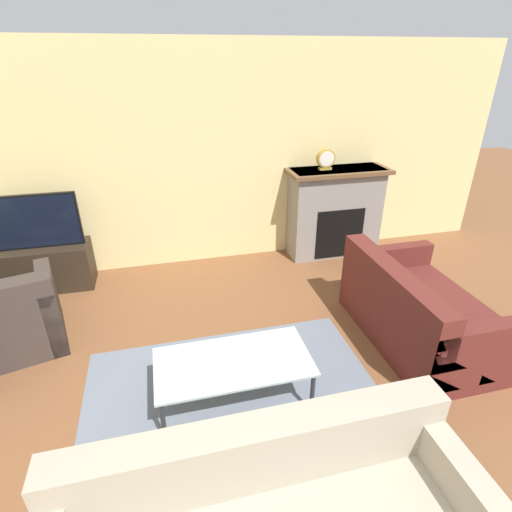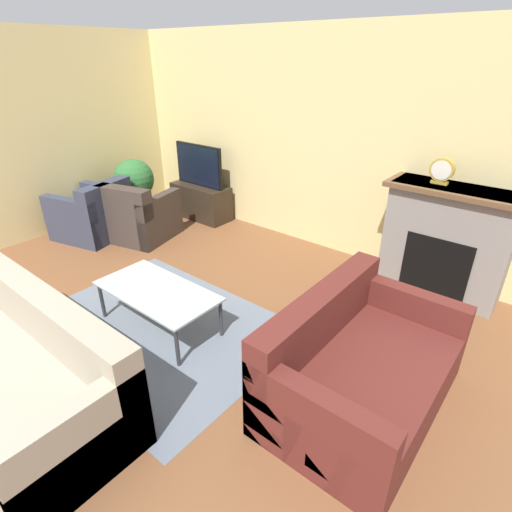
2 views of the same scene
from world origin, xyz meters
TOP-DOWN VIEW (x-y plane):
  - wall_back at (0.00, 4.85)m, footprint 8.72×0.06m
  - area_rug at (0.18, 2.22)m, footprint 2.40×1.80m
  - fireplace at (2.04, 4.60)m, footprint 1.33×0.50m
  - tv_stand at (-1.60, 4.53)m, footprint 0.97×0.42m
  - tv at (-1.60, 4.53)m, footprint 0.91×0.06m
  - couch_loveseat at (2.06, 2.61)m, footprint 1.00×1.57m
  - armchair_accent at (-1.68, 3.42)m, footprint 0.98×1.00m
  - coffee_table at (0.18, 2.26)m, footprint 1.20×0.60m
  - mantel_clock at (1.86, 4.60)m, footprint 0.23×0.07m

SIDE VIEW (x-z plane):
  - area_rug at x=0.18m, z-range 0.00..0.00m
  - tv_stand at x=-1.60m, z-range 0.00..0.53m
  - couch_loveseat at x=2.06m, z-range -0.12..0.70m
  - armchair_accent at x=-1.68m, z-range -0.11..0.71m
  - coffee_table at x=0.18m, z-range 0.17..0.57m
  - fireplace at x=2.04m, z-range 0.03..1.22m
  - tv at x=-1.60m, z-range 0.53..1.16m
  - mantel_clock at x=1.86m, z-range 1.20..1.46m
  - wall_back at x=0.00m, z-range 0.00..2.70m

